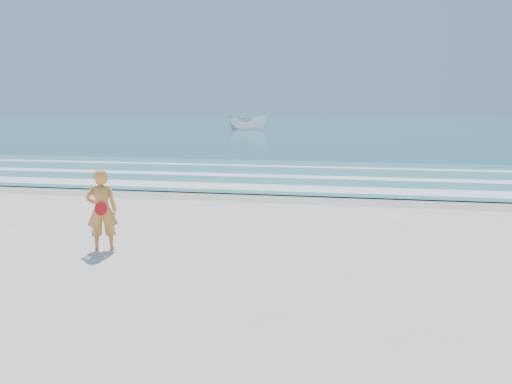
# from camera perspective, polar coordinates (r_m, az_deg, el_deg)

# --- Properties ---
(ground) EXTENTS (400.00, 400.00, 0.00)m
(ground) POSITION_cam_1_polar(r_m,az_deg,el_deg) (7.89, -11.25, -11.98)
(ground) COLOR silver
(ground) RESTS_ON ground
(wet_sand) EXTENTS (400.00, 2.40, 0.00)m
(wet_sand) POSITION_cam_1_polar(r_m,az_deg,el_deg) (16.28, 0.57, -0.40)
(wet_sand) COLOR #B2A893
(wet_sand) RESTS_ON ground
(ocean) EXTENTS (400.00, 190.00, 0.04)m
(ocean) POSITION_cam_1_polar(r_m,az_deg,el_deg) (111.84, 9.33, 8.30)
(ocean) COLOR #19727F
(ocean) RESTS_ON ground
(shallow) EXTENTS (400.00, 10.00, 0.01)m
(shallow) POSITION_cam_1_polar(r_m,az_deg,el_deg) (21.16, 2.95, 2.10)
(shallow) COLOR #59B7AD
(shallow) RESTS_ON ocean
(foam_near) EXTENTS (400.00, 1.40, 0.01)m
(foam_near) POSITION_cam_1_polar(r_m,az_deg,el_deg) (17.54, 1.32, 0.51)
(foam_near) COLOR white
(foam_near) RESTS_ON shallow
(foam_mid) EXTENTS (400.00, 0.90, 0.01)m
(foam_mid) POSITION_cam_1_polar(r_m,az_deg,el_deg) (20.37, 2.65, 1.82)
(foam_mid) COLOR white
(foam_mid) RESTS_ON shallow
(foam_far) EXTENTS (400.00, 0.60, 0.01)m
(foam_far) POSITION_cam_1_polar(r_m,az_deg,el_deg) (23.61, 3.77, 2.93)
(foam_far) COLOR white
(foam_far) RESTS_ON shallow
(boat) EXTENTS (4.91, 2.07, 1.86)m
(boat) POSITION_cam_1_polar(r_m,az_deg,el_deg) (59.86, -0.89, 8.05)
(boat) COLOR white
(boat) RESTS_ON ocean
(woman) EXTENTS (0.71, 0.61, 1.65)m
(woman) POSITION_cam_1_polar(r_m,az_deg,el_deg) (10.51, -17.21, -1.99)
(woman) COLOR orange
(woman) RESTS_ON ground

